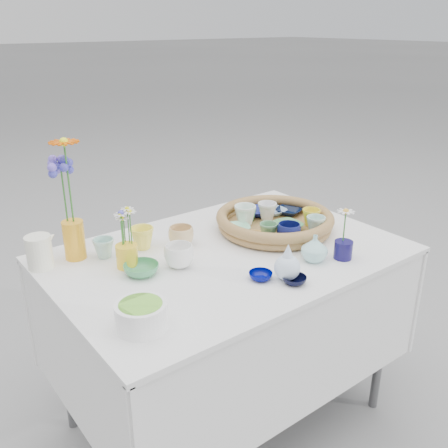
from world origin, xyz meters
TOP-DOWN VIEW (x-y plane):
  - ground at (0.00, 0.00)m, footprint 80.00×80.00m
  - display_table at (0.00, 0.00)m, footprint 1.26×0.86m
  - wicker_tray at (0.28, 0.05)m, footprint 0.47×0.47m
  - tray_ceramic_0 at (0.31, 0.18)m, footprint 0.14×0.14m
  - tray_ceramic_1 at (0.42, 0.11)m, footprint 0.14×0.14m
  - tray_ceramic_2 at (0.40, -0.03)m, footprint 0.10×0.10m
  - tray_ceramic_3 at (0.29, -0.01)m, footprint 0.12×0.12m
  - tray_ceramic_4 at (0.17, -0.03)m, footprint 0.09×0.09m
  - tray_ceramic_5 at (0.13, 0.10)m, footprint 0.13×0.13m
  - tray_ceramic_6 at (0.19, 0.13)m, footprint 0.09×0.09m
  - tray_ceramic_7 at (0.30, 0.12)m, footprint 0.10×0.10m
  - tray_ceramic_8 at (0.37, 0.15)m, footprint 0.10×0.10m
  - tray_ceramic_9 at (0.22, -0.09)m, footprint 0.10×0.10m
  - tray_ceramic_10 at (0.12, -0.01)m, footprint 0.11×0.11m
  - tray_ceramic_11 at (0.36, -0.10)m, footprint 0.09×0.09m
  - tray_ceramic_12 at (0.23, 0.16)m, footprint 0.07×0.07m
  - loose_ceramic_0 at (-0.23, 0.22)m, footprint 0.09×0.09m
  - loose_ceramic_1 at (-0.10, 0.15)m, footprint 0.10×0.10m
  - loose_ceramic_2 at (-0.33, 0.04)m, footprint 0.13×0.13m
  - loose_ceramic_3 at (-0.20, 0.01)m, footprint 0.12×0.12m
  - loose_ceramic_4 at (-0.04, -0.23)m, footprint 0.09×0.09m
  - loose_ceramic_5 at (-0.38, 0.24)m, footprint 0.08×0.08m
  - loose_ceramic_6 at (0.03, -0.32)m, footprint 0.10×0.10m
  - fluted_bowl at (-0.48, -0.24)m, footprint 0.15×0.15m
  - bud_vase_paleblue at (0.03, -0.28)m, footprint 0.10×0.10m
  - bud_vase_seafoam at (0.20, -0.24)m, footprint 0.12×0.12m
  - bud_vase_cobalt at (0.30, -0.29)m, footprint 0.07×0.07m
  - single_daisy at (0.30, -0.28)m, footprint 0.08×0.08m
  - tall_vase_yellow at (-0.46, 0.29)m, footprint 0.10×0.10m
  - gerbera at (-0.45, 0.29)m, footprint 0.15×0.15m
  - hydrangea at (-0.47, 0.31)m, footprint 0.10×0.10m
  - white_pitcher at (-0.58, 0.29)m, footprint 0.12×0.09m
  - daisy_cup at (-0.34, 0.12)m, footprint 0.09×0.09m
  - daisy_posy at (-0.33, 0.13)m, footprint 0.10×0.10m

SIDE VIEW (x-z plane):
  - ground at x=0.00m, z-range 0.00..0.00m
  - display_table at x=0.00m, z-range -0.38..0.38m
  - loose_ceramic_4 at x=-0.04m, z-range 0.77..0.79m
  - loose_ceramic_6 at x=0.03m, z-range 0.77..0.79m
  - loose_ceramic_2 at x=-0.33m, z-range 0.77..0.80m
  - tray_ceramic_8 at x=0.37m, z-range 0.78..0.81m
  - tray_ceramic_5 at x=0.13m, z-range 0.78..0.81m
  - tray_ceramic_1 at x=0.42m, z-range 0.78..0.81m
  - tray_ceramic_10 at x=0.12m, z-range 0.78..0.81m
  - tray_ceramic_3 at x=0.29m, z-range 0.78..0.81m
  - tray_ceramic_0 at x=0.31m, z-range 0.78..0.81m
  - bud_vase_cobalt at x=0.30m, z-range 0.77..0.83m
  - loose_ceramic_5 at x=-0.38m, z-range 0.77..0.84m
  - loose_ceramic_1 at x=-0.10m, z-range 0.77..0.84m
  - fluted_bowl at x=-0.48m, z-range 0.77..0.84m
  - wicker_tray at x=0.28m, z-range 0.77..0.84m
  - loose_ceramic_3 at x=-0.20m, z-range 0.77..0.85m
  - daisy_cup at x=-0.34m, z-range 0.77..0.85m
  - loose_ceramic_0 at x=-0.23m, z-range 0.77..0.85m
  - tray_ceramic_12 at x=0.23m, z-range 0.78..0.84m
  - bud_vase_seafoam at x=0.20m, z-range 0.77..0.86m
  - tray_ceramic_4 at x=0.17m, z-range 0.78..0.85m
  - tray_ceramic_2 at x=0.40m, z-range 0.78..0.85m
  - tray_ceramic_11 at x=0.36m, z-range 0.78..0.85m
  - tray_ceramic_9 at x=0.22m, z-range 0.78..0.85m
  - tray_ceramic_7 at x=0.30m, z-range 0.78..0.86m
  - white_pitcher at x=-0.58m, z-range 0.77..0.88m
  - tray_ceramic_6 at x=0.19m, z-range 0.78..0.86m
  - bud_vase_paleblue at x=0.03m, z-range 0.77..0.90m
  - tall_vase_yellow at x=-0.46m, z-range 0.77..0.91m
  - single_daisy at x=0.30m, z-range 0.82..0.95m
  - daisy_posy at x=-0.33m, z-range 0.85..0.98m
  - hydrangea at x=-0.47m, z-range 0.87..1.13m
  - gerbera at x=-0.45m, z-range 0.90..1.20m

